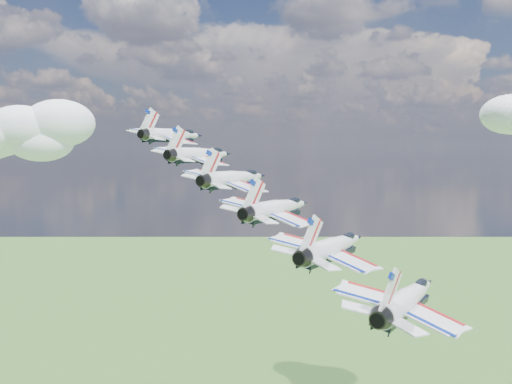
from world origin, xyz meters
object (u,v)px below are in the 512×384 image
(jet_4, at_px, (334,246))
(jet_2, at_px, (236,178))
(jet_1, at_px, (202,154))
(jet_0, at_px, (174,135))
(jet_3, at_px, (279,208))
(jet_5, at_px, (408,298))

(jet_4, bearing_deg, jet_2, 152.99)
(jet_2, bearing_deg, jet_1, 152.99)
(jet_0, relative_size, jet_1, 1.00)
(jet_1, xyz_separation_m, jet_2, (8.40, -6.87, -3.20))
(jet_0, distance_m, jet_3, 33.94)
(jet_1, relative_size, jet_3, 1.00)
(jet_2, distance_m, jet_5, 33.94)
(jet_2, xyz_separation_m, jet_3, (8.40, -6.87, -3.20))
(jet_0, height_order, jet_1, jet_0)
(jet_1, height_order, jet_4, jet_1)
(jet_4, distance_m, jet_5, 11.31)
(jet_0, relative_size, jet_5, 1.00)
(jet_1, bearing_deg, jet_4, -27.01)
(jet_3, bearing_deg, jet_5, -27.01)
(jet_1, distance_m, jet_2, 11.31)
(jet_0, xyz_separation_m, jet_5, (42.00, -34.34, -16.02))
(jet_3, xyz_separation_m, jet_4, (8.40, -6.87, -3.20))
(jet_0, bearing_deg, jet_5, -27.01)
(jet_3, height_order, jet_5, jet_3)
(jet_4, bearing_deg, jet_5, -27.01)
(jet_2, height_order, jet_5, jet_2)
(jet_5, bearing_deg, jet_4, 152.99)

